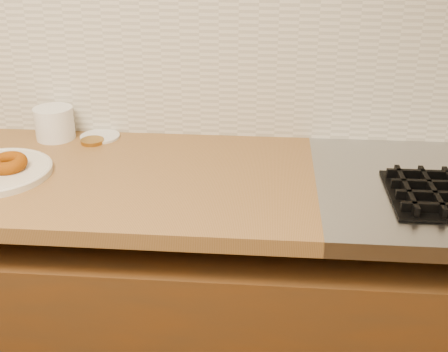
{
  "coord_description": "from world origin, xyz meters",
  "views": [
    {
      "loc": [
        0.37,
        0.37,
        1.52
      ],
      "look_at": [
        0.27,
        1.62,
        0.93
      ],
      "focal_mm": 45.0,
      "sensor_mm": 36.0,
      "label": 1
    }
  ],
  "objects": [
    {
      "name": "base_cabinet",
      "position": [
        0.0,
        1.69,
        0.39
      ],
      "size": [
        3.6,
        0.6,
        0.77
      ],
      "primitive_type": "cube",
      "color": "#582E0F",
      "rests_on": "floor"
    },
    {
      "name": "backsplash",
      "position": [
        0.0,
        1.99,
        1.2
      ],
      "size": [
        3.6,
        0.02,
        0.6
      ],
      "primitive_type": "cube",
      "color": "beige",
      "rests_on": "wall_back"
    },
    {
      "name": "ring_donut",
      "position": [
        -0.29,
        1.65,
        0.93
      ],
      "size": [
        0.1,
        0.1,
        0.04
      ],
      "primitive_type": "torus",
      "rotation": [
        0.1,
        0.0,
        -0.05
      ],
      "color": "#8D3D04",
      "rests_on": "donut_plate"
    },
    {
      "name": "plastic_tub",
      "position": [
        -0.26,
        1.91,
        0.95
      ],
      "size": [
        0.12,
        0.12,
        0.1
      ],
      "primitive_type": "cylinder",
      "rotation": [
        0.0,
        0.0,
        0.05
      ],
      "color": "silver",
      "rests_on": "butcher_block"
    },
    {
      "name": "tub_lid",
      "position": [
        -0.13,
        1.93,
        0.9
      ],
      "size": [
        0.13,
        0.13,
        0.01
      ],
      "primitive_type": "cylinder",
      "rotation": [
        0.0,
        0.0,
        0.11
      ],
      "color": "silver",
      "rests_on": "butcher_block"
    },
    {
      "name": "brass_jar_lid",
      "position": [
        -0.14,
        1.88,
        0.91
      ],
      "size": [
        0.09,
        0.09,
        0.01
      ],
      "primitive_type": "cylinder",
      "rotation": [
        0.0,
        0.0,
        -0.39
      ],
      "color": "#A9782F",
      "rests_on": "butcher_block"
    }
  ]
}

